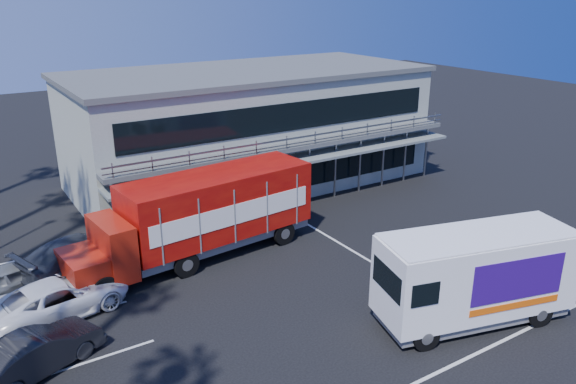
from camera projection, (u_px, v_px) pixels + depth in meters
ground at (356, 286)px, 24.08m from camera, size 120.00×120.00×0.00m
building at (249, 127)px, 36.22m from camera, size 22.40×12.00×7.30m
red_truck at (203, 214)px, 26.02m from camera, size 12.01×3.94×3.97m
white_van at (475, 276)px, 20.93m from camera, size 7.80×4.32×3.62m
parked_car_b at (38, 352)px, 18.49m from camera, size 4.57×3.06×1.42m
parked_car_c at (59, 298)px, 21.68m from camera, size 5.75×3.56×1.49m
parked_car_d at (83, 254)px, 25.04m from camera, size 6.36×4.14×1.71m
parked_car_e at (12, 279)px, 23.27m from camera, size 4.20×2.49×1.34m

